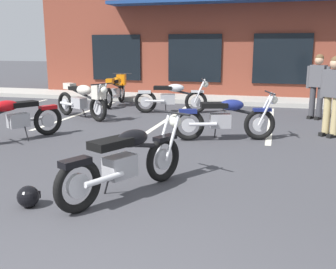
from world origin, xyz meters
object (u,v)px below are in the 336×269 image
Objects in this scene: motorcycle_silver_naked at (226,118)px; motorcycle_black_cruiser at (116,89)px; person_by_back_row at (333,92)px; motorcycle_orange_scrambler at (13,118)px; helmet_on_pavement at (28,196)px; person_in_black_shirt at (318,83)px; motorcycle_blue_standard at (171,97)px; motorcycle_green_cafe_racer at (83,99)px; motorcycle_foreground_classic at (126,160)px.

motorcycle_black_cruiser is at bearing 135.09° from motorcycle_silver_naked.
motorcycle_orange_scrambler is at bearing -161.42° from person_by_back_row.
motorcycle_black_cruiser and motorcycle_silver_naked have the same top height.
motorcycle_orange_scrambler is at bearing 128.62° from helmet_on_pavement.
person_in_black_shirt and person_by_back_row have the same top height.
person_by_back_row is at bearing -27.10° from motorcycle_blue_standard.
helmet_on_pavement is (2.30, -2.88, -0.33)m from motorcycle_orange_scrambler.
motorcycle_orange_scrambler is (-0.20, -2.63, -0.07)m from motorcycle_green_cafe_racer.
person_by_back_row is at bearing -27.02° from motorcycle_black_cruiser.
motorcycle_silver_naked is 1.05× the size of motorcycle_green_cafe_racer.
motorcycle_silver_naked is (4.06, -4.05, -0.07)m from motorcycle_black_cruiser.
person_by_back_row is at bearing -86.90° from person_in_black_shirt.
motorcycle_foreground_classic is 3.45m from motorcycle_silver_naked.
motorcycle_silver_naked reaches higher than helmet_on_pavement.
helmet_on_pavement is (-3.89, -4.96, -0.82)m from person_by_back_row.
motorcycle_foreground_classic and motorcycle_silver_naked have the same top height.
person_by_back_row reaches higher than motorcycle_foreground_classic.
motorcycle_black_cruiser is at bearing 152.98° from person_by_back_row.
person_in_black_shirt is at bearing 34.72° from motorcycle_orange_scrambler.
motorcycle_foreground_classic is at bearing -57.45° from motorcycle_green_cafe_racer.
person_by_back_row is (4.00, -2.04, 0.49)m from motorcycle_blue_standard.
motorcycle_blue_standard is 3.91m from person_in_black_shirt.
motorcycle_silver_naked is at bearing -44.91° from motorcycle_black_cruiser.
person_by_back_row is (0.12, -2.13, 0.00)m from person_in_black_shirt.
motorcycle_black_cruiser is at bearing 153.14° from motorcycle_blue_standard.
motorcycle_silver_naked is 1.22× the size of person_by_back_row.
person_by_back_row is at bearing 18.58° from motorcycle_orange_scrambler.
person_in_black_shirt reaches higher than motorcycle_orange_scrambler.
motorcycle_orange_scrambler is at bearing -94.33° from motorcycle_green_cafe_racer.
motorcycle_black_cruiser is at bearing 105.59° from helmet_on_pavement.
motorcycle_silver_naked is at bearing -122.89° from person_in_black_shirt.
motorcycle_silver_naked is at bearing 65.95° from helmet_on_pavement.
person_in_black_shirt reaches higher than helmet_on_pavement.
person_in_black_shirt is (5.87, 1.58, 0.42)m from motorcycle_green_cafe_racer.
motorcycle_black_cruiser is (-3.23, 7.40, 0.07)m from motorcycle_foreground_classic.
motorcycle_black_cruiser is 8.41m from helmet_on_pavement.
person_in_black_shirt is at bearing -9.46° from motorcycle_black_cruiser.
person_in_black_shirt is (2.79, 6.40, 0.49)m from motorcycle_foreground_classic.
motorcycle_orange_scrambler reaches higher than helmet_on_pavement.
motorcycle_blue_standard is at bearing 62.04° from motorcycle_orange_scrambler.
motorcycle_black_cruiser is 1.01× the size of motorcycle_blue_standard.
motorcycle_foreground_classic is 7.00m from person_in_black_shirt.
motorcycle_foreground_classic and motorcycle_orange_scrambler have the same top height.
motorcycle_orange_scrambler is (-0.04, -5.21, -0.07)m from motorcycle_black_cruiser.
motorcycle_blue_standard is 1.11× the size of motorcycle_orange_scrambler.
person_in_black_shirt is (6.07, 4.21, 0.49)m from motorcycle_orange_scrambler.
motorcycle_green_cafe_racer is (0.16, -2.58, 0.00)m from motorcycle_black_cruiser.
motorcycle_foreground_classic is at bearing -124.26° from person_by_back_row.
motorcycle_black_cruiser is 1.26× the size of person_in_black_shirt.
motorcycle_green_cafe_racer is (-3.08, 4.82, 0.07)m from motorcycle_foreground_classic.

